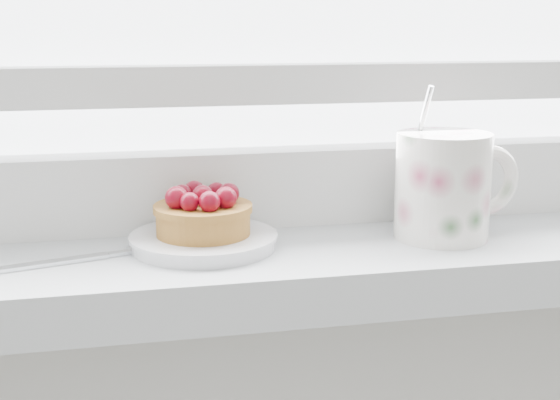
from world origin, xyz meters
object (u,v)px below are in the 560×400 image
object	(u,v)px
floral_mug	(446,183)
fork	(88,258)
saucer	(204,241)
raspberry_tart	(203,213)

from	to	relation	value
floral_mug	fork	distance (m)	0.31
floral_mug	fork	world-z (taller)	floral_mug
saucer	floral_mug	world-z (taller)	floral_mug
saucer	floral_mug	size ratio (longest dim) A/B	0.93
saucer	floral_mug	distance (m)	0.21
saucer	fork	bearing A→B (deg)	-172.35
saucer	raspberry_tart	distance (m)	0.02
floral_mug	saucer	bearing A→B (deg)	176.76
floral_mug	fork	size ratio (longest dim) A/B	0.72
saucer	raspberry_tart	xyz separation A→B (m)	(0.00, -0.00, 0.02)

